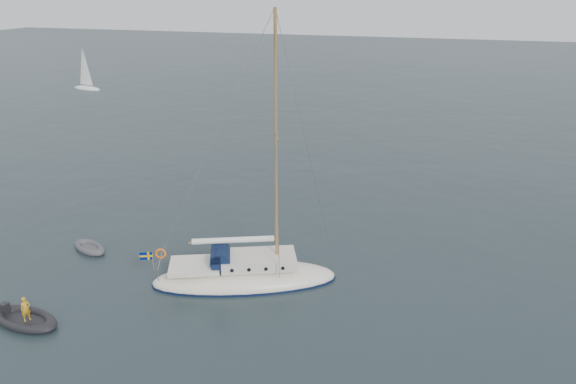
% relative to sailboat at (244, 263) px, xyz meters
% --- Properties ---
extents(ground, '(300.00, 300.00, 0.00)m').
position_rel_sailboat_xyz_m(ground, '(1.21, 1.56, -1.09)').
color(ground, black).
rests_on(ground, ground).
extents(sailboat, '(10.16, 3.04, 14.47)m').
position_rel_sailboat_xyz_m(sailboat, '(0.00, 0.00, 0.00)').
color(sailboat, silver).
rests_on(sailboat, ground).
extents(dinghy, '(2.66, 1.20, 0.38)m').
position_rel_sailboat_xyz_m(dinghy, '(-10.19, 0.66, -0.93)').
color(dinghy, '#454549').
rests_on(dinghy, ground).
extents(rib, '(3.67, 1.67, 1.41)m').
position_rel_sailboat_xyz_m(rib, '(-8.27, -6.72, -0.87)').
color(rib, black).
rests_on(rib, ground).
extents(distant_yacht_a, '(5.26, 2.80, 6.97)m').
position_rel_sailboat_xyz_m(distant_yacht_a, '(-44.93, 46.98, 1.88)').
color(distant_yacht_a, silver).
rests_on(distant_yacht_a, ground).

